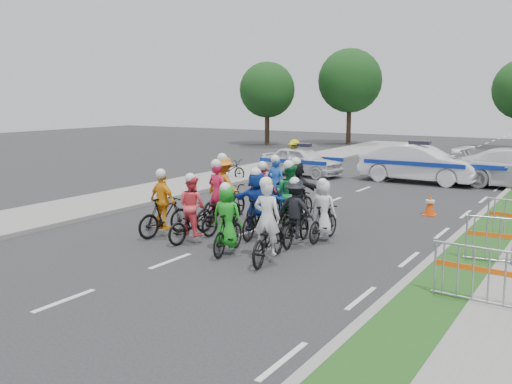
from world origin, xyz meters
The scene contains 25 objects.
ground centered at (0.00, 0.00, 0.00)m, with size 90.00×90.00×0.00m, color #28282B.
curb_right centered at (5.10, 5.00, 0.06)m, with size 0.20×60.00×0.12m, color gray.
grass_strip centered at (5.80, 5.00, 0.06)m, with size 1.20×60.00×0.11m, color #204D18.
sidewalk_left centered at (-6.50, 5.00, 0.07)m, with size 3.00×60.00×0.13m, color gray.
rider_0 centered at (1.90, 1.16, 0.65)m, with size 1.01×2.01×1.96m.
rider_1 centered at (0.75, 1.22, 0.68)m, with size 0.80×1.71×1.74m.
rider_2 centered at (-0.69, 1.73, 0.67)m, with size 0.84×1.83×1.80m.
rider_3 centered at (-1.70, 1.77, 0.71)m, with size 0.97×1.80×1.84m.
rider_4 centered at (1.72, 2.83, 0.68)m, with size 1.02×1.76×1.74m.
rider_5 centered at (0.52, 2.94, 0.79)m, with size 1.54×1.84×1.89m.
rider_6 centered at (-1.01, 3.31, 0.66)m, with size 0.82×2.00×1.99m.
rider_7 centered at (2.15, 3.55, 0.65)m, with size 0.70×1.59×1.66m.
rider_8 centered at (0.83, 4.17, 0.73)m, with size 0.84×1.96×1.99m.
rider_9 centered at (-0.18, 4.44, 0.72)m, with size 0.96×1.81×1.87m.
rider_10 centered at (-1.52, 4.32, 0.78)m, with size 1.17×2.04×2.04m.
rider_11 centered at (0.56, 5.10, 0.82)m, with size 1.58×1.89×1.96m.
rider_12 centered at (-0.59, 5.91, 0.63)m, with size 0.83×1.92×1.90m.
police_car_0 centered at (-4.01, 14.32, 0.69)m, with size 1.62×4.02×1.37m, color white.
police_car_1 centered at (1.34, 15.04, 0.83)m, with size 1.75×5.02×1.65m, color white.
marshal_hiviz centered at (-4.42, 14.35, 0.85)m, with size 1.09×0.63×1.69m, color #D7D10B.
barrier_0 centered at (6.70, 0.60, 0.56)m, with size 2.00×0.50×1.12m, color #A5A8AD, non-canonical shape.
cone_0 centered at (3.66, 8.24, 0.34)m, with size 0.40×0.40×0.70m.
parked_bike centered at (-6.27, 11.64, 0.45)m, with size 0.60×1.71×0.90m, color black.
tree_0 centered at (-14.00, 28.00, 4.19)m, with size 4.20×4.20×6.30m.
tree_3 centered at (-9.00, 32.00, 4.89)m, with size 4.90×4.90×7.35m.
Camera 1 is at (8.26, -9.65, 3.72)m, focal length 40.00 mm.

